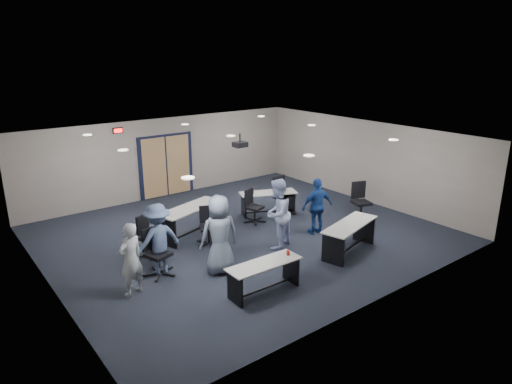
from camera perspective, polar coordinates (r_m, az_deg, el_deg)
floor at (r=12.67m, az=-1.68°, el=-5.26°), size 10.00×10.00×0.00m
back_wall at (r=15.97m, az=-11.27°, el=4.26°), size 10.00×0.04×2.70m
front_wall at (r=9.17m, az=15.07°, el=-5.85°), size 10.00×0.04×2.70m
left_wall at (r=10.29m, az=-24.98°, el=-4.34°), size 0.04×9.00×2.70m
right_wall at (r=15.58m, az=13.37°, el=3.80°), size 0.04×9.00×2.70m
ceiling at (r=11.90m, az=-1.80°, el=6.83°), size 10.00×9.00×0.04m
double_door at (r=16.01m, az=-11.15°, el=3.19°), size 2.00×0.07×2.20m
exit_sign at (r=15.09m, az=-16.89°, el=7.36°), size 0.32×0.07×0.18m
ceiling_projector at (r=12.53m, az=-2.00°, el=5.98°), size 0.35×0.32×0.37m
ceiling_can_lights at (r=12.11m, az=-2.49°, el=6.86°), size 6.24×5.74×0.02m
table_front_left at (r=9.60m, az=1.06°, el=-9.98°), size 1.66×0.58×0.78m
table_front_right at (r=11.60m, az=11.62°, el=-5.03°), size 1.98×1.09×0.76m
table_back_left at (r=12.51m, az=-8.17°, el=-3.01°), size 2.12×1.24×0.81m
table_back_right at (r=14.03m, az=1.49°, el=-0.88°), size 1.82×1.21×0.96m
chair_back_a at (r=11.48m, az=-13.06°, el=-5.39°), size 0.88×0.88×1.04m
chair_back_b at (r=11.90m, az=-5.95°, el=-4.29°), size 0.84×0.84×1.00m
chair_back_c at (r=13.36m, az=-0.16°, el=-1.80°), size 0.79×0.79×0.98m
chair_back_d at (r=14.08m, az=3.56°, el=-0.44°), size 0.80×0.80×1.16m
chair_loose_left at (r=10.48m, az=-12.12°, el=-7.42°), size 0.85×0.85×1.09m
chair_loose_right at (r=13.97m, az=13.08°, el=-1.13°), size 0.89×0.89×1.11m
person_gray at (r=9.73m, az=-15.39°, el=-8.12°), size 0.66×0.53×1.58m
person_plaid at (r=10.28m, az=-4.60°, el=-5.33°), size 1.00×0.76×1.83m
person_lightblue at (r=11.55m, az=2.67°, el=-2.74°), size 1.09×0.99×1.81m
person_navy at (r=12.57m, az=7.66°, el=-1.78°), size 0.98×0.57×1.58m
person_back at (r=10.46m, az=-12.15°, el=-5.80°), size 1.09×0.65×1.66m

